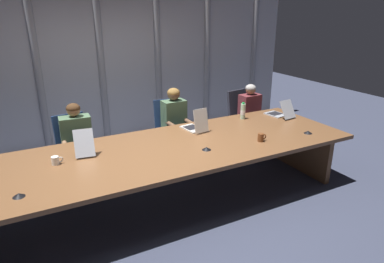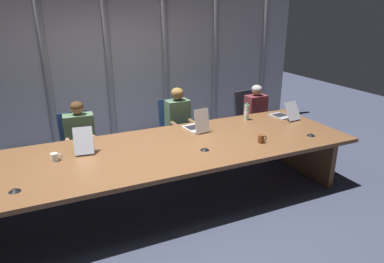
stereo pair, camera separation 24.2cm
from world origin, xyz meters
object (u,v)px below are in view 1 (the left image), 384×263
object	(u,v)px
laptop_right_mid	(280,113)
office_chair_center	(171,138)
office_chair_right_mid	(243,125)
coffee_mug_far	(261,137)
person_right_mid	(253,113)
person_left_mid	(78,140)
conference_mic_left_side	(308,132)
office_chair_left_mid	(76,156)
water_bottle_primary	(243,111)
laptop_center	(195,126)
conference_mic_middle	(19,195)
coffee_mug_near	(56,160)
person_center	(177,122)
laptop_left_mid	(84,146)
conference_mic_right_side	(207,148)

from	to	relation	value
laptop_right_mid	office_chair_center	distance (m)	1.75
office_chair_right_mid	coffee_mug_far	xyz separation A→B (m)	(-0.86, -1.53, 0.43)
person_right_mid	coffee_mug_far	xyz separation A→B (m)	(-0.92, -1.36, 0.17)
person_left_mid	conference_mic_left_side	bearing A→B (deg)	66.17
office_chair_left_mid	water_bottle_primary	bearing A→B (deg)	67.64
laptop_center	conference_mic_middle	world-z (taller)	laptop_center
office_chair_left_mid	conference_mic_middle	distance (m)	1.80
laptop_center	coffee_mug_near	xyz separation A→B (m)	(-1.84, -0.26, -0.02)
office_chair_left_mid	laptop_center	bearing A→B (deg)	55.61
person_center	laptop_left_mid	bearing A→B (deg)	-68.92
water_bottle_primary	laptop_right_mid	bearing A→B (deg)	-14.48
laptop_center	person_center	size ratio (longest dim) A/B	0.36
laptop_center	person_left_mid	distance (m)	1.60
office_chair_left_mid	conference_mic_left_side	world-z (taller)	office_chair_left_mid
laptop_right_mid	coffee_mug_near	distance (m)	3.33
conference_mic_middle	coffee_mug_near	bearing A→B (deg)	55.24
office_chair_center	person_left_mid	world-z (taller)	person_left_mid
person_left_mid	conference_mic_left_side	size ratio (longest dim) A/B	10.20
laptop_left_mid	person_center	world-z (taller)	person_center
conference_mic_left_side	conference_mic_right_side	world-z (taller)	same
office_chair_right_mid	conference_mic_middle	xyz separation A→B (m)	(-3.63, -1.59, 0.39)
water_bottle_primary	coffee_mug_far	size ratio (longest dim) A/B	2.05
laptop_center	conference_mic_right_side	distance (m)	0.70
person_left_mid	coffee_mug_near	distance (m)	0.96
conference_mic_middle	conference_mic_right_side	bearing A→B (deg)	4.16
laptop_right_mid	conference_mic_left_side	size ratio (longest dim) A/B	4.32
person_right_mid	office_chair_right_mid	bearing A→B (deg)	-161.66
conference_mic_left_side	laptop_left_mid	bearing A→B (deg)	164.10
conference_mic_left_side	office_chair_center	bearing A→B (deg)	129.38
office_chair_center	office_chair_right_mid	world-z (taller)	office_chair_right_mid
coffee_mug_far	conference_mic_left_side	distance (m)	0.75
office_chair_left_mid	coffee_mug_near	world-z (taller)	office_chair_left_mid
laptop_center	office_chair_center	size ratio (longest dim) A/B	0.45
laptop_center	laptop_right_mid	bearing A→B (deg)	-98.34
office_chair_left_mid	office_chair_center	xyz separation A→B (m)	(1.47, 0.00, 0.01)
coffee_mug_near	person_left_mid	bearing A→B (deg)	66.90
conference_mic_right_side	laptop_right_mid	bearing A→B (deg)	20.73
office_chair_center	conference_mic_middle	xyz separation A→B (m)	(-2.21, -1.59, 0.39)
office_chair_right_mid	coffee_mug_near	world-z (taller)	office_chair_right_mid
laptop_left_mid	conference_mic_left_side	size ratio (longest dim) A/B	4.71
laptop_right_mid	conference_mic_left_side	bearing A→B (deg)	159.71
coffee_mug_far	conference_mic_middle	bearing A→B (deg)	-178.61
laptop_left_mid	conference_mic_right_side	world-z (taller)	laptop_left_mid
person_left_mid	person_right_mid	distance (m)	2.93
laptop_left_mid	water_bottle_primary	size ratio (longest dim) A/B	2.01
person_center	coffee_mug_near	xyz separation A→B (m)	(-1.85, -0.87, 0.11)
office_chair_right_mid	coffee_mug_near	bearing A→B (deg)	-80.98
office_chair_right_mid	conference_mic_right_side	bearing A→B (deg)	-56.63
office_chair_left_mid	water_bottle_primary	xyz separation A→B (m)	(2.38, -0.65, 0.50)
laptop_center	conference_mic_right_side	xyz separation A→B (m)	(-0.21, -0.67, -0.05)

